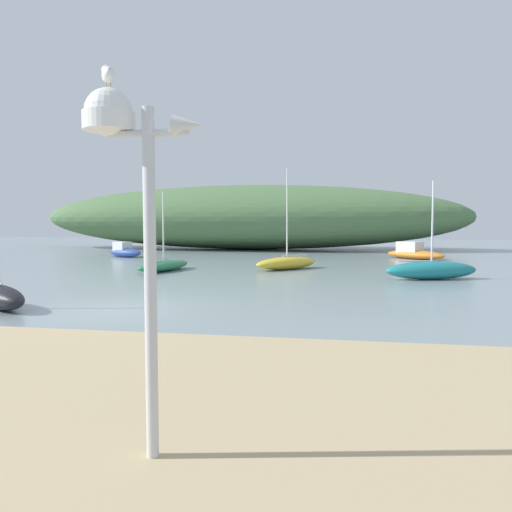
# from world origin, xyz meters

# --- Properties ---
(ground_plane) EXTENTS (120.00, 120.00, 0.00)m
(ground_plane) POSITION_xyz_m (0.00, 0.00, 0.00)
(ground_plane) COLOR gray
(distant_hill) EXTENTS (39.49, 11.16, 5.83)m
(distant_hill) POSITION_xyz_m (-2.27, 31.72, 2.92)
(distant_hill) COLOR #517547
(distant_hill) RESTS_ON ground
(mast_structure) EXTENTS (1.18, 0.50, 3.58)m
(mast_structure) POSITION_xyz_m (4.28, -8.71, 3.13)
(mast_structure) COLOR silver
(mast_structure) RESTS_ON beach_sand
(seagull_on_radar) EXTENTS (0.24, 0.32, 0.24)m
(seagull_on_radar) POSITION_xyz_m (4.12, -8.70, 3.92)
(seagull_on_radar) COLOR orange
(seagull_on_radar) RESTS_ON mast_structure
(sailboat_mid_channel) EXTENTS (2.16, 4.35, 4.04)m
(sailboat_mid_channel) POSITION_xyz_m (-2.68, 10.84, 0.28)
(sailboat_mid_channel) COLOR #287A4C
(sailboat_mid_channel) RESTS_ON ground
(sailboat_off_point) EXTENTS (4.29, 2.37, 4.27)m
(sailboat_off_point) POSITION_xyz_m (10.13, 9.33, 0.41)
(sailboat_off_point) COLOR teal
(sailboat_off_point) RESTS_ON ground
(motorboat_far_right) EXTENTS (3.34, 2.45, 1.08)m
(motorboat_far_right) POSITION_xyz_m (-8.97, 19.84, 0.42)
(motorboat_far_right) COLOR #2D4C9E
(motorboat_far_right) RESTS_ON ground
(motorboat_centre_water) EXTENTS (4.08, 3.87, 1.16)m
(motorboat_centre_water) POSITION_xyz_m (11.02, 21.48, 0.43)
(motorboat_centre_water) COLOR orange
(motorboat_centre_water) RESTS_ON ground
(sailboat_outer_mooring) EXTENTS (3.57, 3.88, 5.33)m
(sailboat_outer_mooring) POSITION_xyz_m (3.42, 12.78, 0.35)
(sailboat_outer_mooring) COLOR gold
(sailboat_outer_mooring) RESTS_ON ground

